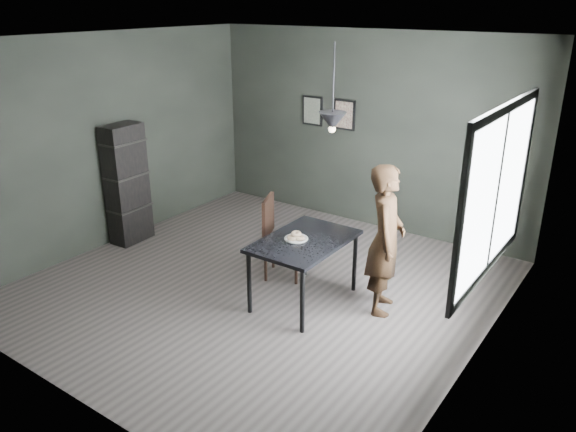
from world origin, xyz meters
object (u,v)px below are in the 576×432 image
Objects in this scene: woman at (386,240)px; pendant_lamp at (332,121)px; white_plate at (296,239)px; shelf_unit at (127,184)px; cafe_table at (304,246)px; wood_chair at (277,232)px.

pendant_lamp is at bearing 94.39° from woman.
white_plate is 0.14× the size of shelf_unit.
pendant_lamp reaches higher than woman.
pendant_lamp is at bearing 26.18° from white_plate.
cafe_table is 0.12m from white_plate.
cafe_table is at bearing -51.72° from wood_chair.
cafe_table is at bearing -158.20° from pendant_lamp.
shelf_unit reaches higher than woman.
wood_chair is at bearing 4.89° from shelf_unit.
woman is at bearing -22.30° from wood_chair.
white_plate is 0.27× the size of pendant_lamp.
pendant_lamp reaches higher than cafe_table.
shelf_unit is at bearing 74.09° from woman.
woman reaches higher than white_plate.
cafe_table is 1.20× the size of wood_chair.
wood_chair is (-0.55, 0.40, -0.19)m from white_plate.
white_plate is at bearing -58.61° from wood_chair.
wood_chair is 0.61× the size of shelf_unit.
woman reaches higher than cafe_table.
shelf_unit reaches higher than cafe_table.
shelf_unit is at bearing 164.88° from wood_chair.
woman is (0.79, 0.35, 0.15)m from cafe_table.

